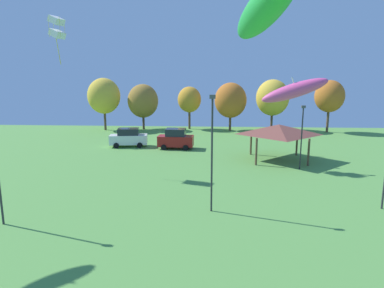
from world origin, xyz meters
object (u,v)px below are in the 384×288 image
(light_post_3, at_px, (302,133))
(light_post_1, at_px, (212,148))
(parked_car_leftmost, at_px, (129,138))
(park_pavilion, at_px, (279,130))
(kite_flying_3, at_px, (294,91))
(treeline_tree_1, at_px, (143,101))
(treeline_tree_4, at_px, (273,98))
(treeline_tree_5, at_px, (330,96))
(treeline_tree_0, at_px, (104,96))
(treeline_tree_3, at_px, (231,100))
(kite_flying_2, at_px, (57,27))
(kite_flying_8, at_px, (264,9))
(parked_car_second_from_left, at_px, (176,139))
(treeline_tree_2, at_px, (189,100))

(light_post_3, bearing_deg, light_post_1, -127.64)
(parked_car_leftmost, bearing_deg, light_post_3, -34.40)
(light_post_3, bearing_deg, park_pavilion, 112.21)
(kite_flying_3, relative_size, treeline_tree_1, 0.42)
(treeline_tree_4, relative_size, treeline_tree_5, 1.01)
(parked_car_leftmost, xyz_separation_m, treeline_tree_0, (-6.77, 12.65, 4.20))
(parked_car_leftmost, relative_size, treeline_tree_0, 0.57)
(parked_car_leftmost, distance_m, treeline_tree_3, 18.71)
(kite_flying_2, distance_m, treeline_tree_4, 33.69)
(kite_flying_2, xyz_separation_m, kite_flying_3, (16.78, -14.55, -4.69))
(kite_flying_8, bearing_deg, parked_car_leftmost, 112.12)
(treeline_tree_5, bearing_deg, kite_flying_2, -143.84)
(light_post_1, height_order, treeline_tree_5, treeline_tree_5)
(light_post_1, bearing_deg, treeline_tree_3, 85.05)
(parked_car_leftmost, height_order, treeline_tree_5, treeline_tree_5)
(kite_flying_8, relative_size, parked_car_second_from_left, 1.22)
(light_post_1, bearing_deg, parked_car_second_from_left, 102.60)
(kite_flying_8, relative_size, treeline_tree_5, 0.65)
(kite_flying_3, height_order, treeline_tree_2, kite_flying_3)
(kite_flying_8, height_order, parked_car_leftmost, kite_flying_8)
(treeline_tree_2, distance_m, treeline_tree_3, 6.52)
(kite_flying_2, distance_m, treeline_tree_3, 29.25)
(kite_flying_3, bearing_deg, parked_car_leftmost, 118.72)
(kite_flying_3, xyz_separation_m, treeline_tree_4, (5.79, 38.46, -2.62))
(light_post_3, height_order, treeline_tree_4, treeline_tree_4)
(kite_flying_3, xyz_separation_m, treeline_tree_3, (-0.68, 37.72, -3.00))
(parked_car_leftmost, bearing_deg, treeline_tree_1, 86.20)
(kite_flying_3, xyz_separation_m, light_post_1, (-3.51, 5.05, -3.65))
(kite_flying_3, height_order, treeline_tree_0, kite_flying_3)
(kite_flying_2, distance_m, treeline_tree_1, 25.01)
(park_pavilion, relative_size, light_post_3, 1.09)
(light_post_3, relative_size, treeline_tree_2, 0.86)
(light_post_1, distance_m, light_post_3, 13.14)
(treeline_tree_1, bearing_deg, treeline_tree_0, -170.24)
(parked_car_leftmost, relative_size, light_post_3, 0.80)
(park_pavilion, bearing_deg, treeline_tree_5, 59.33)
(treeline_tree_0, bearing_deg, light_post_1, -62.54)
(treeline_tree_2, height_order, treeline_tree_5, treeline_tree_5)
(kite_flying_3, bearing_deg, light_post_3, 73.76)
(kite_flying_2, relative_size, treeline_tree_5, 0.53)
(kite_flying_8, distance_m, light_post_1, 10.93)
(parked_car_leftmost, distance_m, park_pavilion, 17.59)
(treeline_tree_5, bearing_deg, kite_flying_8, -111.24)
(treeline_tree_1, distance_m, treeline_tree_4, 20.13)
(parked_car_second_from_left, bearing_deg, parked_car_leftmost, 174.02)
(kite_flying_8, relative_size, treeline_tree_2, 0.75)
(treeline_tree_5, bearing_deg, light_post_1, -118.58)
(treeline_tree_0, bearing_deg, kite_flying_3, -61.47)
(park_pavilion, distance_m, light_post_3, 3.66)
(light_post_1, relative_size, treeline_tree_5, 0.93)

